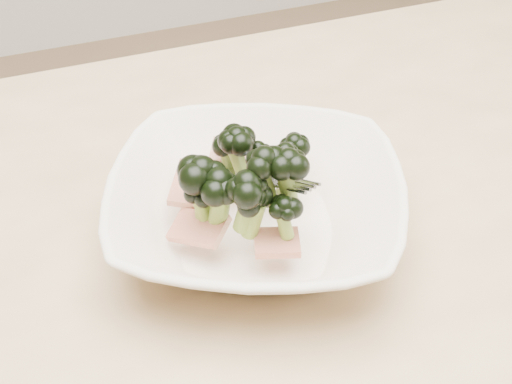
% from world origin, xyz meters
% --- Properties ---
extents(dining_table, '(1.20, 0.80, 0.75)m').
position_xyz_m(dining_table, '(0.00, 0.00, 0.65)').
color(dining_table, tan).
rests_on(dining_table, ground).
extents(broccoli_dish, '(0.34, 0.34, 0.12)m').
position_xyz_m(broccoli_dish, '(0.03, 0.02, 0.79)').
color(broccoli_dish, '#F3E3CE').
rests_on(broccoli_dish, dining_table).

